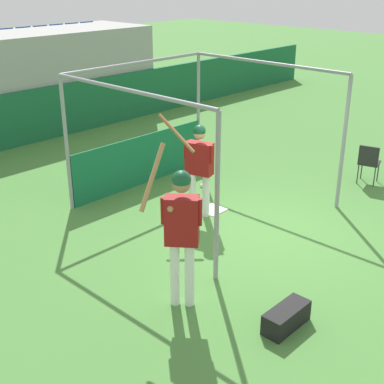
% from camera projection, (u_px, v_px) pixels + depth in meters
% --- Properties ---
extents(ground_plane, '(60.00, 60.00, 0.00)m').
position_uv_depth(ground_plane, '(263.00, 231.00, 9.17)').
color(ground_plane, '#477F38').
extents(outfield_wall, '(24.00, 0.12, 1.37)m').
position_uv_depth(outfield_wall, '(30.00, 117.00, 13.58)').
color(outfield_wall, '#196038').
rests_on(outfield_wall, ground).
extents(bleacher_section, '(8.70, 2.40, 2.65)m').
position_uv_depth(bleacher_section, '(2.00, 85.00, 14.13)').
color(bleacher_section, '#9E9E99').
rests_on(bleacher_section, ground).
extents(batting_cage, '(3.55, 3.64, 2.53)m').
position_uv_depth(batting_cage, '(164.00, 139.00, 10.32)').
color(batting_cage, gray).
rests_on(batting_cage, ground).
extents(home_plate, '(0.44, 0.44, 0.02)m').
position_uv_depth(home_plate, '(212.00, 209.00, 9.98)').
color(home_plate, white).
rests_on(home_plate, ground).
extents(player_batter, '(0.61, 0.87, 1.89)m').
position_uv_depth(player_batter, '(199.00, 162.00, 9.34)').
color(player_batter, white).
rests_on(player_batter, ground).
extents(player_waiting, '(0.71, 0.63, 2.19)m').
position_uv_depth(player_waiting, '(181.00, 225.00, 6.73)').
color(player_waiting, white).
rests_on(player_waiting, ground).
extents(folding_chair, '(0.48, 0.48, 0.84)m').
position_uv_depth(folding_chair, '(369.00, 160.00, 11.01)').
color(folding_chair, black).
rests_on(folding_chair, ground).
extents(equipment_bag, '(0.70, 0.28, 0.28)m').
position_uv_depth(equipment_bag, '(286.00, 317.00, 6.67)').
color(equipment_bag, black).
rests_on(equipment_bag, ground).
extents(baseball, '(0.07, 0.07, 0.07)m').
position_uv_depth(baseball, '(202.00, 185.00, 11.01)').
color(baseball, white).
rests_on(baseball, ground).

